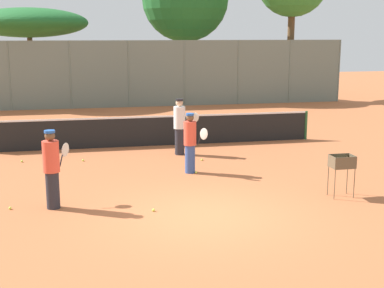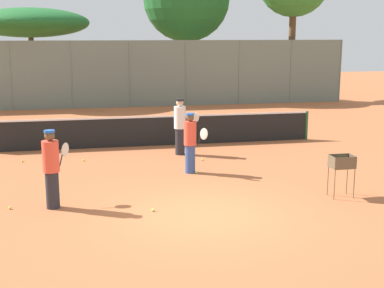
# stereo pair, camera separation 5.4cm
# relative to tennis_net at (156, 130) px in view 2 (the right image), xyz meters

# --- Properties ---
(ground_plane) EXTENTS (80.00, 80.00, 0.00)m
(ground_plane) POSITION_rel_tennis_net_xyz_m (0.00, -7.61, -0.56)
(ground_plane) COLOR #B26038
(tennis_net) EXTENTS (11.46, 0.10, 1.07)m
(tennis_net) POSITION_rel_tennis_net_xyz_m (0.00, 0.00, 0.00)
(tennis_net) COLOR #26592D
(tennis_net) RESTS_ON ground_plane
(back_fence) EXTENTS (24.36, 0.08, 3.54)m
(back_fence) POSITION_rel_tennis_net_xyz_m (-0.00, 10.26, 1.21)
(back_fence) COLOR slate
(back_fence) RESTS_ON ground_plane
(tree_1) EXTENTS (6.46, 6.46, 5.28)m
(tree_1) POSITION_rel_tennis_net_xyz_m (-5.19, 12.85, 3.91)
(tree_1) COLOR brown
(tree_1) RESTS_ON ground_plane
(player_white_outfit) EXTENTS (0.62, 0.82, 1.81)m
(player_white_outfit) POSITION_rel_tennis_net_xyz_m (-3.24, -6.37, 0.38)
(player_white_outfit) COLOR #26262D
(player_white_outfit) RESTS_ON ground_plane
(player_red_cap) EXTENTS (0.79, 0.67, 1.84)m
(player_red_cap) POSITION_rel_tennis_net_xyz_m (0.59, -1.55, 0.39)
(player_red_cap) COLOR #26262D
(player_red_cap) RESTS_ON ground_plane
(player_yellow_shirt) EXTENTS (0.60, 0.80, 1.72)m
(player_yellow_shirt) POSITION_rel_tennis_net_xyz_m (0.45, -3.92, 0.33)
(player_yellow_shirt) COLOR #334C8C
(player_yellow_shirt) RESTS_ON ground_plane
(ball_cart) EXTENTS (0.56, 0.41, 1.03)m
(ball_cart) POSITION_rel_tennis_net_xyz_m (3.60, -6.90, 0.24)
(ball_cart) COLOR brown
(ball_cart) RESTS_ON ground_plane
(tennis_ball_0) EXTENTS (0.07, 0.07, 0.07)m
(tennis_ball_0) POSITION_rel_tennis_net_xyz_m (5.19, -3.58, -0.53)
(tennis_ball_0) COLOR #D1E54C
(tennis_ball_0) RESTS_ON ground_plane
(tennis_ball_1) EXTENTS (0.07, 0.07, 0.07)m
(tennis_ball_1) POSITION_rel_tennis_net_xyz_m (-4.21, -6.28, -0.53)
(tennis_ball_1) COLOR #D1E54C
(tennis_ball_1) RESTS_ON ground_plane
(tennis_ball_2) EXTENTS (0.07, 0.07, 0.07)m
(tennis_ball_2) POSITION_rel_tennis_net_xyz_m (-1.04, -7.08, -0.53)
(tennis_ball_2) COLOR #D1E54C
(tennis_ball_2) RESTS_ON ground_plane
(tennis_ball_3) EXTENTS (0.07, 0.07, 0.07)m
(tennis_ball_3) POSITION_rel_tennis_net_xyz_m (1.10, -2.57, -0.53)
(tennis_ball_3) COLOR #D1E54C
(tennis_ball_3) RESTS_ON ground_plane
(tennis_ball_4) EXTENTS (0.07, 0.07, 0.07)m
(tennis_ball_4) POSITION_rel_tennis_net_xyz_m (-2.55, -1.89, -0.53)
(tennis_ball_4) COLOR #D1E54C
(tennis_ball_4) RESTS_ON ground_plane
(tennis_ball_5) EXTENTS (0.07, 0.07, 0.07)m
(tennis_ball_5) POSITION_rel_tennis_net_xyz_m (0.60, -4.04, -0.53)
(tennis_ball_5) COLOR #D1E54C
(tennis_ball_5) RESTS_ON ground_plane
(tennis_ball_6) EXTENTS (0.07, 0.07, 0.07)m
(tennis_ball_6) POSITION_rel_tennis_net_xyz_m (-4.41, -1.62, -0.53)
(tennis_ball_6) COLOR #D1E54C
(tennis_ball_6) RESTS_ON ground_plane
(parked_car) EXTENTS (4.20, 1.70, 1.60)m
(parked_car) POSITION_rel_tennis_net_xyz_m (6.43, 14.81, 0.10)
(parked_car) COLOR #B2B7BC
(parked_car) RESTS_ON ground_plane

